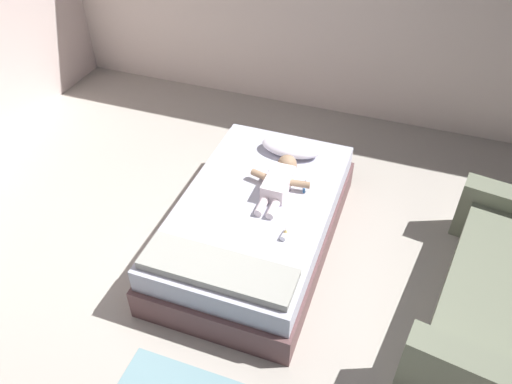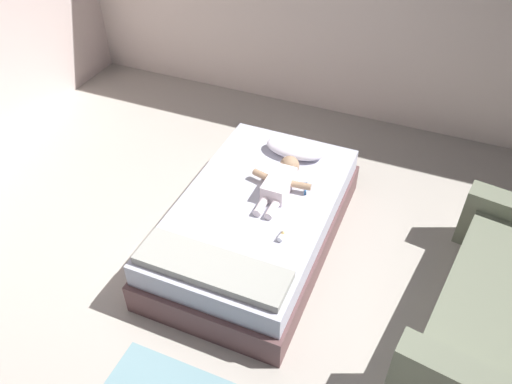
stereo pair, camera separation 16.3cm
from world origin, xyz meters
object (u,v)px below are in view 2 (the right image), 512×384
at_px(bed, 256,223).
at_px(toothbrush, 306,187).
at_px(pillow, 295,148).
at_px(baby, 281,181).
at_px(baby_bottle, 283,235).

relative_size(bed, toothbrush, 12.87).
bearing_deg(pillow, bed, -95.65).
xyz_separation_m(bed, toothbrush, (0.31, 0.31, 0.24)).
height_order(baby, toothbrush, baby).
relative_size(bed, baby_bottle, 17.19).
relative_size(pillow, baby, 0.77).
xyz_separation_m(bed, baby, (0.12, 0.24, 0.31)).
bearing_deg(baby_bottle, baby, 112.20).
height_order(pillow, toothbrush, pillow).
distance_m(pillow, baby, 0.48).
bearing_deg(pillow, toothbrush, -59.32).
height_order(bed, baby_bottle, baby_bottle).
bearing_deg(baby_bottle, bed, 139.35).
bearing_deg(pillow, baby_bottle, -75.36).
bearing_deg(bed, pillow, 84.35).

